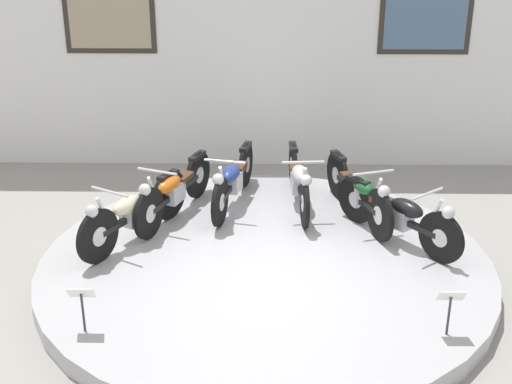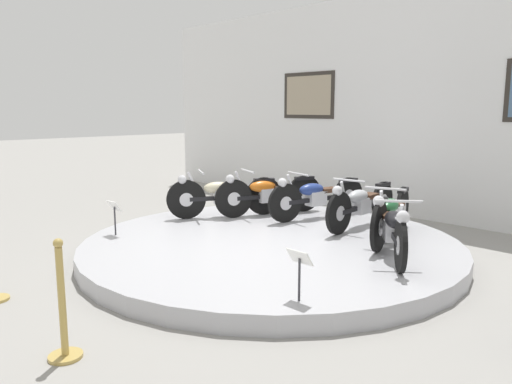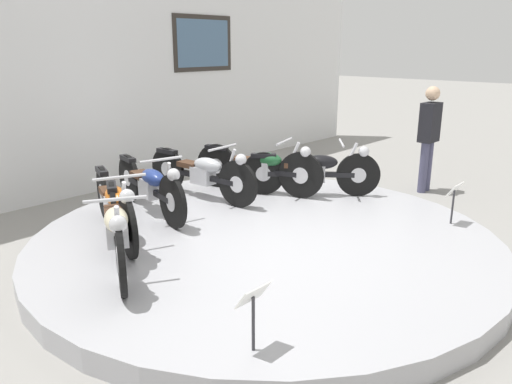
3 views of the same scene
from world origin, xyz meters
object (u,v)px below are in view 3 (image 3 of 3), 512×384
visitor_standing (429,133)px  info_placard_front_left (253,304)px  motorcycle_silver (203,172)px  info_placard_front_centre (454,195)px  motorcycle_blue (150,185)px  motorcycle_orange (115,204)px  motorcycle_black (314,170)px  motorcycle_green (260,166)px  motorcycle_cream (116,227)px

visitor_standing → info_placard_front_left: bearing=-167.8°
motorcycle_silver → info_placard_front_centre: motorcycle_silver is taller
motorcycle_blue → visitor_standing: bearing=-24.3°
motorcycle_orange → motorcycle_black: bearing=-13.2°
motorcycle_green → visitor_standing: visitor_standing is taller
motorcycle_blue → visitor_standing: (4.06, -1.83, 0.36)m
motorcycle_orange → motorcycle_black: size_ratio=1.20×
motorcycle_green → visitor_standing: (2.41, -1.44, 0.35)m
motorcycle_black → motorcycle_orange: bearing=166.8°
motorcycle_green → info_placard_front_centre: bearing=-77.7°
motorcycle_cream → info_placard_front_centre: size_ratio=3.46×
motorcycle_green → motorcycle_silver: bearing=152.9°
motorcycle_green → motorcycle_black: bearing=-57.9°
motorcycle_green → info_placard_front_centre: motorcycle_green is taller
motorcycle_black → info_placard_front_centre: size_ratio=3.07×
motorcycle_orange → motorcycle_green: bearing=-0.0°
motorcycle_green → info_placard_front_left: 3.96m
motorcycle_blue → visitor_standing: 4.47m
motorcycle_cream → motorcycle_orange: bearing=58.6°
motorcycle_silver → visitor_standing: (3.17, -1.83, 0.36)m
motorcycle_cream → motorcycle_black: (3.22, 0.00, -0.02)m
motorcycle_blue → info_placard_front_centre: bearing=-53.5°
motorcycle_blue → motorcycle_black: bearing=-26.9°
visitor_standing → motorcycle_black: bearing=158.6°
motorcycle_blue → motorcycle_silver: 0.89m
motorcycle_orange → info_placard_front_centre: size_ratio=3.69×
motorcycle_orange → info_placard_front_left: size_ratio=3.69×
motorcycle_cream → motorcycle_blue: size_ratio=0.91×
motorcycle_black → info_placard_front_left: bearing=-150.1°
motorcycle_blue → motorcycle_black: 2.32m
motorcycle_cream → motorcycle_silver: motorcycle_cream is taller
motorcycle_silver → info_placard_front_left: bearing=-126.5°
info_placard_front_centre → info_placard_front_left: bearing=180.0°
info_placard_front_left → info_placard_front_centre: (3.54, 0.00, 0.00)m
motorcycle_blue → motorcycle_black: motorcycle_blue is taller
motorcycle_orange → motorcycle_silver: bearing=13.2°
motorcycle_green → motorcycle_blue: bearing=166.8°
motorcycle_silver → motorcycle_green: motorcycle_green is taller
motorcycle_orange → motorcycle_blue: (0.76, 0.39, -0.01)m
motorcycle_cream → motorcycle_green: 2.89m
motorcycle_blue → motorcycle_cream: bearing=-137.8°
motorcycle_black → info_placard_front_centre: bearing=-85.4°
motorcycle_cream → visitor_standing: 5.29m
motorcycle_orange → visitor_standing: visitor_standing is taller
motorcycle_blue → motorcycle_green: 1.70m
info_placard_front_centre → visitor_standing: size_ratio=0.30×
motorcycle_silver → motorcycle_blue: bearing=179.9°
motorcycle_black → visitor_standing: visitor_standing is taller
info_placard_front_left → visitor_standing: size_ratio=0.30×
motorcycle_cream → motorcycle_green: (2.81, 0.66, 0.00)m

